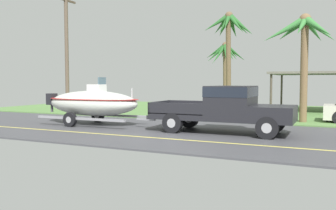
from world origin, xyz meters
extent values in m
cube|color=#424247|center=(0.00, 0.00, -0.03)|extent=(36.00, 8.00, 0.06)
cube|color=#567F42|center=(0.00, 11.00, 0.00)|extent=(36.00, 14.00, 0.11)
cube|color=#DBCC4C|center=(0.00, -1.80, 0.00)|extent=(34.20, 0.12, 0.01)
cube|color=black|center=(1.27, 0.52, 0.63)|extent=(5.56, 2.05, 0.22)
cube|color=black|center=(3.27, 0.52, 0.93)|extent=(1.56, 2.05, 0.38)
cube|color=black|center=(1.66, 0.52, 1.30)|extent=(1.67, 2.05, 1.12)
cube|color=black|center=(1.66, 0.52, 1.63)|extent=(1.69, 2.07, 0.38)
cube|color=black|center=(-0.34, 0.52, 0.76)|extent=(2.34, 2.05, 0.04)
cube|color=black|center=(-0.34, 1.51, 0.96)|extent=(2.34, 0.08, 0.45)
cube|color=black|center=(-0.34, -0.46, 0.96)|extent=(2.34, 0.08, 0.45)
cube|color=black|center=(-1.47, 0.52, 0.96)|extent=(0.08, 2.05, 0.45)
cube|color=#333338|center=(-1.57, 0.52, 0.57)|extent=(0.12, 1.84, 0.16)
sphere|color=#B2B2B7|center=(-1.69, 0.52, 0.62)|extent=(0.10, 0.10, 0.10)
cylinder|color=black|center=(3.19, 1.44, 0.40)|extent=(0.80, 0.28, 0.80)
cylinder|color=#9E9EA3|center=(3.19, 1.44, 0.40)|extent=(0.36, 0.29, 0.36)
cylinder|color=black|center=(3.19, -0.39, 0.40)|extent=(0.80, 0.28, 0.80)
cylinder|color=#9E9EA3|center=(3.19, -0.39, 0.40)|extent=(0.36, 0.29, 0.36)
cylinder|color=black|center=(-0.46, 1.44, 0.40)|extent=(0.80, 0.28, 0.80)
cylinder|color=#9E9EA3|center=(-0.46, 1.44, 0.40)|extent=(0.36, 0.29, 0.36)
cylinder|color=black|center=(-0.46, -0.39, 0.40)|extent=(0.80, 0.28, 0.80)
cylinder|color=#9E9EA3|center=(-0.46, -0.39, 0.40)|extent=(0.36, 0.29, 0.36)
cube|color=gray|center=(-2.14, 0.52, 0.38)|extent=(0.90, 0.10, 0.08)
cube|color=gray|center=(-4.97, 1.52, 0.38)|extent=(4.76, 0.12, 0.10)
cube|color=gray|center=(-4.97, -0.47, 0.38)|extent=(4.76, 0.12, 0.10)
cylinder|color=black|center=(-5.45, 1.58, 0.32)|extent=(0.64, 0.22, 0.64)
cylinder|color=#9E9EA3|center=(-5.45, 1.58, 0.32)|extent=(0.29, 0.23, 0.29)
cylinder|color=black|center=(-5.45, -0.53, 0.32)|extent=(0.64, 0.22, 0.64)
cylinder|color=#9E9EA3|center=(-5.45, -0.53, 0.32)|extent=(0.29, 0.23, 0.29)
ellipsoid|color=silver|center=(-4.97, 0.52, 1.01)|extent=(4.73, 1.95, 1.17)
ellipsoid|color=#B22626|center=(-4.97, 0.52, 1.22)|extent=(4.83, 1.98, 0.12)
cube|color=silver|center=(-4.73, 0.52, 1.57)|extent=(0.70, 0.60, 0.65)
cube|color=slate|center=(-4.43, 0.52, 2.05)|extent=(0.06, 0.56, 0.36)
cube|color=black|center=(-7.46, 0.52, 1.16)|extent=(0.36, 0.44, 0.56)
cylinder|color=#4C4C51|center=(-7.46, 0.52, 0.84)|extent=(0.12, 0.12, 0.64)
cylinder|color=silver|center=(-2.84, 0.52, 1.50)|extent=(0.04, 0.04, 0.50)
cylinder|color=#4C4238|center=(1.76, 14.70, 1.25)|extent=(0.14, 0.14, 2.51)
cylinder|color=#4C4238|center=(1.76, 9.71, 1.25)|extent=(0.14, 0.14, 2.51)
cube|color=#6B665B|center=(4.82, 12.20, 2.58)|extent=(6.63, 5.49, 0.14)
cylinder|color=brown|center=(-0.81, 9.10, 3.08)|extent=(0.32, 0.67, 6.18)
cone|color=#286028|center=(-0.03, 8.98, 5.53)|extent=(1.88, 0.69, 1.61)
cone|color=#286028|center=(-0.27, 9.40, 5.60)|extent=(1.51, 1.08, 1.43)
cone|color=#286028|center=(-0.71, 9.70, 5.55)|extent=(0.65, 1.56, 1.53)
cone|color=#286028|center=(-1.33, 9.83, 5.64)|extent=(1.49, 1.88, 1.40)
cone|color=#286028|center=(-1.34, 9.29, 5.65)|extent=(1.36, 0.74, 1.27)
cone|color=#286028|center=(-1.50, 8.77, 5.69)|extent=(1.73, 1.07, 1.26)
cone|color=#286028|center=(-1.01, 8.74, 5.58)|extent=(0.80, 1.08, 1.34)
cone|color=#286028|center=(-0.76, 8.48, 5.68)|extent=(0.45, 1.48, 1.25)
cone|color=#286028|center=(-0.25, 8.68, 5.57)|extent=(1.52, 1.26, 1.47)
sphere|color=brown|center=(-0.81, 9.10, 6.17)|extent=(0.50, 0.50, 0.50)
cylinder|color=brown|center=(3.96, 5.31, 2.50)|extent=(0.35, 0.50, 5.02)
cone|color=#387A38|center=(4.63, 5.44, 4.48)|extent=(1.58, 0.59, 1.30)
cone|color=#387A38|center=(4.32, 5.95, 4.54)|extent=(1.11, 1.62, 1.24)
cone|color=#387A38|center=(3.92, 5.99, 4.51)|extent=(0.45, 1.59, 1.28)
cone|color=#387A38|center=(3.34, 5.47, 4.56)|extent=(1.56, 0.76, 1.21)
cone|color=#387A38|center=(3.04, 5.02, 4.50)|extent=(2.15, 1.04, 1.37)
cone|color=#387A38|center=(3.85, 4.73, 4.60)|extent=(0.63, 1.44, 1.12)
cone|color=#387A38|center=(4.55, 4.64, 4.52)|extent=(1.64, 1.78, 1.36)
sphere|color=brown|center=(3.96, 5.31, 5.01)|extent=(0.56, 0.56, 0.56)
cylinder|color=brown|center=(-2.35, 13.86, 2.42)|extent=(0.30, 0.56, 4.85)
cone|color=#286028|center=(-1.87, 13.76, 4.25)|extent=(1.25, 0.54, 1.38)
cone|color=#286028|center=(-1.75, 14.55, 4.26)|extent=(1.56, 1.73, 1.43)
cone|color=#286028|center=(-2.10, 14.72, 4.42)|extent=(0.83, 1.94, 1.11)
cone|color=#286028|center=(-2.74, 14.69, 4.41)|extent=(1.09, 1.89, 1.13)
cone|color=#286028|center=(-3.16, 14.01, 4.37)|extent=(1.85, 0.67, 1.24)
cone|color=#286028|center=(-2.99, 13.64, 4.22)|extent=(1.63, 0.85, 1.52)
cone|color=#286028|center=(-2.66, 13.22, 4.10)|extent=(1.03, 1.63, 1.71)
cone|color=#286028|center=(-2.09, 13.01, 4.21)|extent=(0.96, 2.02, 1.58)
cone|color=#286028|center=(-1.97, 13.56, 4.24)|extent=(1.31, 1.15, 1.48)
sphere|color=brown|center=(-2.35, 13.86, 4.84)|extent=(0.49, 0.49, 0.49)
cylinder|color=brown|center=(-10.30, 5.04, 3.90)|extent=(0.24, 0.24, 7.79)
cube|color=brown|center=(-10.30, 5.04, 7.19)|extent=(0.10, 1.80, 0.12)
camera|label=1|loc=(5.27, -13.27, 2.02)|focal=38.41mm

